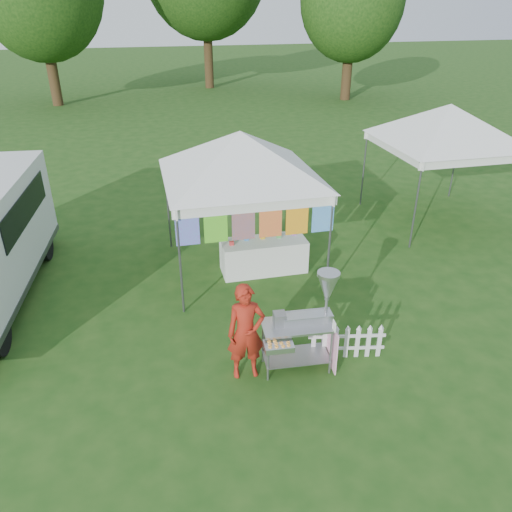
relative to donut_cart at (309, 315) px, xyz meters
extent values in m
plane|color=#1D4814|center=(-0.33, -0.05, -0.98)|extent=(120.00, 120.00, 0.00)
cylinder|color=#59595E|center=(-1.75, 2.03, 0.07)|extent=(0.04, 0.04, 2.10)
cylinder|color=#59595E|center=(1.09, 2.03, 0.07)|extent=(0.04, 0.04, 2.10)
cylinder|color=#59595E|center=(-1.75, 4.87, 0.07)|extent=(0.04, 0.04, 2.10)
cylinder|color=#59595E|center=(1.09, 4.87, 0.07)|extent=(0.04, 0.04, 2.10)
cube|color=white|center=(-0.33, 2.03, 1.02)|extent=(3.00, 0.03, 0.22)
cube|color=white|center=(-0.33, 4.87, 1.02)|extent=(3.00, 0.03, 0.22)
pyramid|color=white|center=(-0.33, 3.45, 2.02)|extent=(4.24, 4.24, 0.90)
cylinder|color=#59595E|center=(-0.33, 2.03, 1.10)|extent=(3.00, 0.03, 0.03)
cube|color=purple|center=(-1.58, 2.03, 0.75)|extent=(0.42, 0.01, 0.70)
cube|color=#199118|center=(-1.08, 2.03, 0.75)|extent=(0.42, 0.01, 0.70)
cube|color=#FF5C0D|center=(-0.58, 2.03, 0.75)|extent=(0.42, 0.01, 0.70)
cube|color=#F71B38|center=(-0.08, 2.03, 0.75)|extent=(0.42, 0.01, 0.70)
cube|color=orange|center=(0.42, 2.03, 0.75)|extent=(0.42, 0.01, 0.70)
cube|color=#173ABB|center=(0.92, 2.03, 0.75)|extent=(0.42, 0.01, 0.70)
cylinder|color=#59595E|center=(3.75, 3.53, 0.07)|extent=(0.04, 0.04, 2.10)
cylinder|color=#59595E|center=(3.75, 6.37, 0.07)|extent=(0.04, 0.04, 2.10)
cylinder|color=#59595E|center=(6.59, 6.37, 0.07)|extent=(0.04, 0.04, 2.10)
cube|color=white|center=(5.17, 3.53, 1.02)|extent=(3.00, 0.03, 0.22)
cube|color=white|center=(5.17, 6.37, 1.02)|extent=(3.00, 0.03, 0.22)
pyramid|color=white|center=(5.17, 4.95, 2.02)|extent=(4.24, 4.24, 0.90)
cylinder|color=#59595E|center=(5.17, 3.53, 1.10)|extent=(3.00, 0.03, 0.03)
cylinder|color=#3A2815|center=(-6.33, 23.95, 1.00)|extent=(0.56, 0.56, 3.96)
cylinder|color=#3A2815|center=(2.67, 27.95, 1.44)|extent=(0.56, 0.56, 4.84)
cylinder|color=#3A2815|center=(9.67, 21.95, 0.78)|extent=(0.56, 0.56, 3.52)
cylinder|color=gray|center=(-0.68, -0.17, -0.58)|extent=(0.04, 0.04, 0.81)
cylinder|color=gray|center=(0.30, -0.24, -0.58)|extent=(0.04, 0.04, 0.81)
cylinder|color=gray|center=(-0.65, 0.28, -0.58)|extent=(0.04, 0.04, 0.81)
cylinder|color=gray|center=(0.33, 0.21, -0.58)|extent=(0.04, 0.04, 0.81)
cube|color=gray|center=(-0.18, 0.02, -0.76)|extent=(1.07, 0.59, 0.01)
cube|color=#B7B7BC|center=(-0.18, 0.02, -0.17)|extent=(1.12, 0.62, 0.04)
cube|color=#B7B7BC|center=(-0.01, 0.05, -0.08)|extent=(0.78, 0.28, 0.14)
cube|color=gray|center=(-0.44, 0.08, -0.05)|extent=(0.19, 0.21, 0.20)
cylinder|color=gray|center=(0.28, 0.03, 0.24)|extent=(0.05, 0.05, 0.81)
cone|color=#B7B7BC|center=(0.28, 0.03, 0.46)|extent=(0.35, 0.35, 0.36)
cylinder|color=#B7B7BC|center=(0.28, 0.03, 0.66)|extent=(0.37, 0.37, 0.05)
cube|color=#B7B7BC|center=(-0.56, -0.30, -0.26)|extent=(0.45, 0.30, 0.09)
cube|color=#FDABD1|center=(0.38, -0.02, -0.58)|extent=(0.07, 0.68, 0.73)
cube|color=white|center=(0.30, -0.27, -0.06)|extent=(0.02, 0.13, 0.16)
imported|color=maroon|center=(-0.98, 0.05, -0.19)|extent=(0.59, 0.40, 1.59)
cube|color=silver|center=(-5.45, 5.56, -0.13)|extent=(2.08, 0.91, 0.96)
cube|color=black|center=(-4.51, 3.82, 0.67)|extent=(0.27, 2.92, 0.59)
cylinder|color=black|center=(-4.56, 4.90, -0.62)|extent=(0.29, 0.74, 0.72)
cube|color=silver|center=(0.17, 0.17, -0.70)|extent=(0.07, 0.03, 0.56)
cube|color=silver|center=(0.34, 0.14, -0.70)|extent=(0.07, 0.03, 0.56)
cube|color=silver|center=(0.52, 0.11, -0.70)|extent=(0.07, 0.03, 0.56)
cube|color=silver|center=(0.70, 0.07, -0.70)|extent=(0.07, 0.03, 0.56)
cube|color=silver|center=(0.87, 0.04, -0.70)|extent=(0.07, 0.03, 0.56)
cube|color=silver|center=(1.05, 0.01, -0.70)|extent=(0.07, 0.03, 0.56)
cube|color=silver|center=(1.23, -0.03, -0.70)|extent=(0.07, 0.03, 0.56)
cube|color=silver|center=(0.70, 0.07, -0.80)|extent=(1.24, 0.26, 0.05)
cube|color=silver|center=(0.70, 0.07, -0.56)|extent=(1.24, 0.26, 0.05)
cube|color=white|center=(0.10, 3.24, -0.63)|extent=(1.80, 0.70, 0.71)
camera|label=1|loc=(-2.24, -5.94, 4.29)|focal=35.00mm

